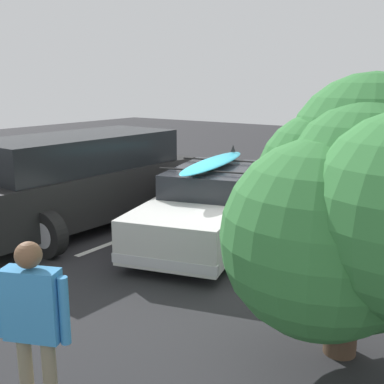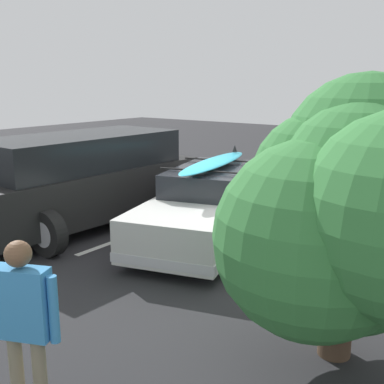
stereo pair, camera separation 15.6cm
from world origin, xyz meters
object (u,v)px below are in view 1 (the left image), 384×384
at_px(sedan_car, 212,204).
at_px(suv_car, 80,179).
at_px(bush_near_left, 358,207).
at_px(person_bystander, 33,318).

relative_size(sedan_car, suv_car, 0.93).
distance_m(suv_car, bush_near_left, 6.04).
height_order(person_bystander, bush_near_left, bush_near_left).
bearing_deg(bush_near_left, person_bystander, 53.72).
distance_m(sedan_car, person_bystander, 5.24).
bearing_deg(person_bystander, bush_near_left, -126.28).
bearing_deg(suv_car, person_bystander, 134.49).
bearing_deg(sedan_car, person_bystander, 107.41).
height_order(sedan_car, bush_near_left, bush_near_left).
distance_m(sedan_car, suv_car, 2.62).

